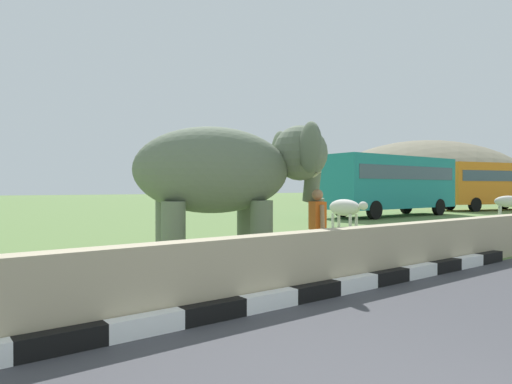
# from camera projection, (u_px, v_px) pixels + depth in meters

# --- Properties ---
(striped_curb) EXTENTS (16.20, 0.20, 0.24)m
(striped_curb) POSITION_uv_depth(u_px,v_px,m) (181.00, 318.00, 5.34)
(striped_curb) COLOR white
(striped_curb) RESTS_ON ground_plane
(barrier_parapet) EXTENTS (28.00, 0.36, 1.00)m
(barrier_parapet) POSITION_uv_depth(u_px,v_px,m) (307.00, 263.00, 7.00)
(barrier_parapet) COLOR tan
(barrier_parapet) RESTS_ON ground_plane
(elephant) EXTENTS (4.08, 2.99, 2.99)m
(elephant) POSITION_uv_depth(u_px,v_px,m) (231.00, 173.00, 8.91)
(elephant) COLOR #616E58
(elephant) RESTS_ON ground_plane
(person_handler) EXTENTS (0.38, 0.64, 1.66)m
(person_handler) POSITION_uv_depth(u_px,v_px,m) (317.00, 225.00, 9.17)
(person_handler) COLOR navy
(person_handler) RESTS_ON ground_plane
(bus_teal) EXTENTS (9.58, 2.67, 3.50)m
(bus_teal) POSITION_uv_depth(u_px,v_px,m) (392.00, 181.00, 26.46)
(bus_teal) COLOR teal
(bus_teal) RESTS_ON ground_plane
(bus_orange) EXTENTS (9.36, 4.77, 3.50)m
(bus_orange) POSITION_uv_depth(u_px,v_px,m) (491.00, 182.00, 33.56)
(bus_orange) COLOR orange
(bus_orange) RESTS_ON ground_plane
(cow_near) EXTENTS (0.62, 1.89, 1.23)m
(cow_near) POSITION_uv_depth(u_px,v_px,m) (345.00, 208.00, 17.72)
(cow_near) COLOR beige
(cow_near) RESTS_ON ground_plane
(cow_mid) EXTENTS (1.42, 1.79, 1.23)m
(cow_mid) POSITION_uv_depth(u_px,v_px,m) (510.00, 202.00, 25.67)
(cow_mid) COLOR beige
(cow_mid) RESTS_ON ground_plane
(hill_east) EXTENTS (34.72, 27.77, 16.67)m
(hill_east) POSITION_uv_depth(u_px,v_px,m) (426.00, 200.00, 63.67)
(hill_east) COLOR #77715C
(hill_east) RESTS_ON ground_plane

